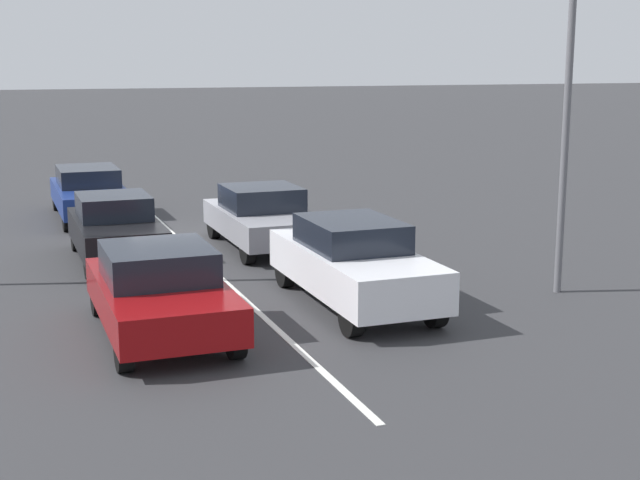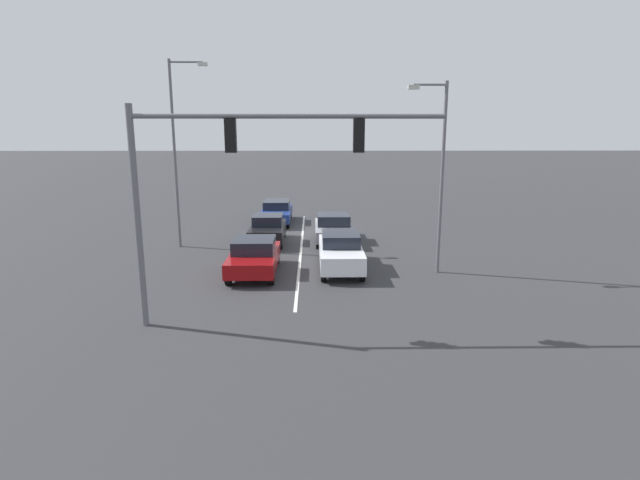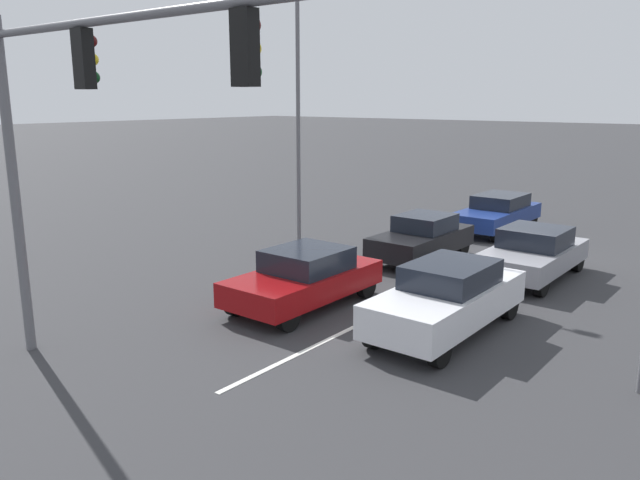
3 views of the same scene
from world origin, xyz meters
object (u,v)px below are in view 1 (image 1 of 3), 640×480
at_px(car_maroon_midlane_front, 160,290).
at_px(car_gray_leftlane_second, 263,217).
at_px(street_lamp_left_shoulder, 562,59).
at_px(traffic_signal_gantry, 243,15).
at_px(car_white_leftlane_front, 353,262).
at_px(car_navy_midlane_third, 89,192).
at_px(car_black_midlane_second, 116,228).

relative_size(car_maroon_midlane_front, car_gray_leftlane_second, 0.99).
xyz_separation_m(car_maroon_midlane_front, street_lamp_left_shoulder, (-7.55, -0.05, 3.70)).
bearing_deg(traffic_signal_gantry, car_maroon_midlane_front, -90.95).
xyz_separation_m(car_white_leftlane_front, traffic_signal_gantry, (3.73, 6.22, 4.03)).
bearing_deg(car_navy_midlane_third, car_black_midlane_second, 89.46).
bearing_deg(car_gray_leftlane_second, car_white_leftlane_front, 90.77).
distance_m(traffic_signal_gantry, street_lamp_left_shoulder, 9.54).
relative_size(car_black_midlane_second, car_gray_leftlane_second, 0.95).
relative_size(car_maroon_midlane_front, car_white_leftlane_front, 0.91).
bearing_deg(car_maroon_midlane_front, car_black_midlane_second, -90.65).
xyz_separation_m(car_maroon_midlane_front, traffic_signal_gantry, (0.09, 5.65, 4.10)).
bearing_deg(car_navy_midlane_third, car_maroon_midlane_front, 89.40).
xyz_separation_m(car_white_leftlane_front, car_gray_leftlane_second, (0.07, -5.47, -0.06)).
relative_size(car_navy_midlane_third, street_lamp_left_shoulder, 0.62).
height_order(car_white_leftlane_front, car_navy_midlane_third, car_white_leftlane_front).
relative_size(car_maroon_midlane_front, traffic_signal_gantry, 0.47).
bearing_deg(street_lamp_left_shoulder, car_gray_leftlane_second, -56.36).
distance_m(car_white_leftlane_front, car_gray_leftlane_second, 5.47).
bearing_deg(car_maroon_midlane_front, traffic_signal_gantry, 89.05).
bearing_deg(car_navy_midlane_third, traffic_signal_gantry, 89.29).
height_order(car_gray_leftlane_second, street_lamp_left_shoulder, street_lamp_left_shoulder).
bearing_deg(car_white_leftlane_front, street_lamp_left_shoulder, 172.37).
bearing_deg(car_white_leftlane_front, car_gray_leftlane_second, -89.23).
relative_size(car_black_midlane_second, street_lamp_left_shoulder, 0.52).
distance_m(car_maroon_midlane_front, car_black_midlane_second, 5.80).
height_order(car_white_leftlane_front, car_gray_leftlane_second, car_white_leftlane_front).
bearing_deg(car_black_midlane_second, car_gray_leftlane_second, -176.14).
relative_size(car_white_leftlane_front, traffic_signal_gantry, 0.51).
bearing_deg(car_black_midlane_second, car_navy_midlane_third, -90.54).
bearing_deg(car_navy_midlane_third, car_gray_leftlane_second, 121.54).
relative_size(car_gray_leftlane_second, car_navy_midlane_third, 0.89).
xyz_separation_m(car_white_leftlane_front, car_black_midlane_second, (3.57, -5.23, -0.07)).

